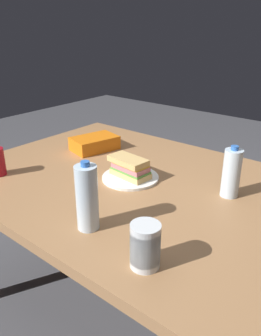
{
  "coord_description": "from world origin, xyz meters",
  "views": [
    {
      "loc": [
        -0.74,
        1.01,
        1.35
      ],
      "look_at": [
        0.09,
        -0.0,
        0.79
      ],
      "focal_mm": 35.91,
      "sensor_mm": 36.0,
      "label": 1
    }
  ],
  "objects_px": {
    "dining_table": "(147,201)",
    "sandwich": "(130,167)",
    "paper_plate": "(130,177)",
    "water_bottle_spare": "(231,173)",
    "plastic_cup_stack": "(145,246)",
    "water_bottle_tall": "(87,198)",
    "chip_bag": "(95,143)"
  },
  "relations": [
    {
      "from": "plastic_cup_stack",
      "to": "paper_plate",
      "type": "bearing_deg",
      "value": -46.68
    },
    {
      "from": "chip_bag",
      "to": "plastic_cup_stack",
      "type": "xyz_separation_m",
      "value": [
        -0.76,
        0.57,
        0.03
      ]
    },
    {
      "from": "chip_bag",
      "to": "sandwich",
      "type": "bearing_deg",
      "value": -99.32
    },
    {
      "from": "paper_plate",
      "to": "water_bottle_spare",
      "type": "relative_size",
      "value": 1.19
    },
    {
      "from": "water_bottle_spare",
      "to": "plastic_cup_stack",
      "type": "bearing_deg",
      "value": 89.44
    },
    {
      "from": "dining_table",
      "to": "plastic_cup_stack",
      "type": "height_order",
      "value": "plastic_cup_stack"
    },
    {
      "from": "sandwich",
      "to": "water_bottle_spare",
      "type": "relative_size",
      "value": 0.94
    },
    {
      "from": "dining_table",
      "to": "sandwich",
      "type": "relative_size",
      "value": 8.64
    },
    {
      "from": "sandwich",
      "to": "plastic_cup_stack",
      "type": "bearing_deg",
      "value": 133.71
    },
    {
      "from": "dining_table",
      "to": "chip_bag",
      "type": "relative_size",
      "value": 7.17
    },
    {
      "from": "dining_table",
      "to": "chip_bag",
      "type": "bearing_deg",
      "value": -19.1
    },
    {
      "from": "chip_bag",
      "to": "dining_table",
      "type": "bearing_deg",
      "value": -94.83
    },
    {
      "from": "dining_table",
      "to": "water_bottle_tall",
      "type": "relative_size",
      "value": 7.05
    },
    {
      "from": "paper_plate",
      "to": "water_bottle_tall",
      "type": "bearing_deg",
      "value": 109.16
    },
    {
      "from": "dining_table",
      "to": "paper_plate",
      "type": "bearing_deg",
      "value": -0.46
    },
    {
      "from": "sandwich",
      "to": "water_bottle_spare",
      "type": "bearing_deg",
      "value": -162.43
    },
    {
      "from": "chip_bag",
      "to": "plastic_cup_stack",
      "type": "relative_size",
      "value": 1.76
    },
    {
      "from": "water_bottle_tall",
      "to": "paper_plate",
      "type": "bearing_deg",
      "value": -70.84
    },
    {
      "from": "water_bottle_tall",
      "to": "water_bottle_spare",
      "type": "height_order",
      "value": "water_bottle_tall"
    },
    {
      "from": "water_bottle_tall",
      "to": "chip_bag",
      "type": "bearing_deg",
      "value": -46.7
    },
    {
      "from": "paper_plate",
      "to": "chip_bag",
      "type": "xyz_separation_m",
      "value": [
        0.38,
        -0.16,
        0.03
      ]
    },
    {
      "from": "dining_table",
      "to": "plastic_cup_stack",
      "type": "distance_m",
      "value": 0.53
    },
    {
      "from": "water_bottle_tall",
      "to": "water_bottle_spare",
      "type": "relative_size",
      "value": 1.15
    },
    {
      "from": "plastic_cup_stack",
      "to": "water_bottle_spare",
      "type": "height_order",
      "value": "water_bottle_spare"
    },
    {
      "from": "paper_plate",
      "to": "water_bottle_tall",
      "type": "distance_m",
      "value": 0.41
    },
    {
      "from": "sandwich",
      "to": "water_bottle_tall",
      "type": "distance_m",
      "value": 0.4
    },
    {
      "from": "chip_bag",
      "to": "plastic_cup_stack",
      "type": "height_order",
      "value": "plastic_cup_stack"
    },
    {
      "from": "dining_table",
      "to": "sandwich",
      "type": "distance_m",
      "value": 0.16
    },
    {
      "from": "water_bottle_tall",
      "to": "plastic_cup_stack",
      "type": "bearing_deg",
      "value": 172.57
    },
    {
      "from": "chip_bag",
      "to": "water_bottle_spare",
      "type": "height_order",
      "value": "water_bottle_spare"
    },
    {
      "from": "sandwich",
      "to": "plastic_cup_stack",
      "type": "relative_size",
      "value": 1.46
    },
    {
      "from": "paper_plate",
      "to": "plastic_cup_stack",
      "type": "bearing_deg",
      "value": 133.32
    }
  ]
}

